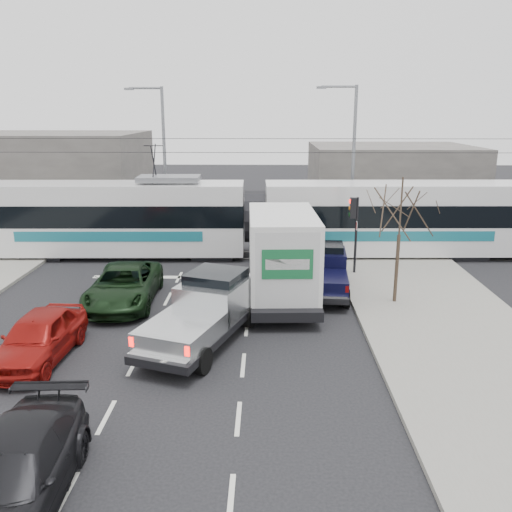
{
  "coord_description": "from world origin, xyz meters",
  "views": [
    {
      "loc": [
        2.38,
        -18.27,
        7.64
      ],
      "look_at": [
        1.98,
        3.27,
        1.8
      ],
      "focal_mm": 38.0,
      "sensor_mm": 36.0,
      "label": 1
    }
  ],
  "objects_px": {
    "street_lamp_far": "(161,151)",
    "box_truck": "(281,256)",
    "green_car": "(124,285)",
    "dark_car": "(12,477)",
    "silver_pickup": "(207,309)",
    "red_car": "(39,337)",
    "navy_pickup": "(326,270)",
    "street_lamp_near": "(350,154)",
    "tram": "(254,218)",
    "traffic_signal": "(354,219)",
    "bare_tree": "(401,212)"
  },
  "relations": [
    {
      "from": "tram",
      "to": "box_truck",
      "type": "relative_size",
      "value": 3.79
    },
    {
      "from": "silver_pickup",
      "to": "navy_pickup",
      "type": "relative_size",
      "value": 1.32
    },
    {
      "from": "traffic_signal",
      "to": "box_truck",
      "type": "relative_size",
      "value": 0.47
    },
    {
      "from": "navy_pickup",
      "to": "dark_car",
      "type": "bearing_deg",
      "value": -114.62
    },
    {
      "from": "street_lamp_near",
      "to": "red_car",
      "type": "bearing_deg",
      "value": -125.7
    },
    {
      "from": "navy_pickup",
      "to": "dark_car",
      "type": "height_order",
      "value": "navy_pickup"
    },
    {
      "from": "street_lamp_near",
      "to": "green_car",
      "type": "distance_m",
      "value": 16.3
    },
    {
      "from": "bare_tree",
      "to": "box_truck",
      "type": "distance_m",
      "value": 5.01
    },
    {
      "from": "street_lamp_far",
      "to": "tram",
      "type": "relative_size",
      "value": 0.31
    },
    {
      "from": "navy_pickup",
      "to": "red_car",
      "type": "relative_size",
      "value": 1.09
    },
    {
      "from": "street_lamp_near",
      "to": "green_car",
      "type": "xyz_separation_m",
      "value": [
        -10.68,
        -11.52,
        -4.36
      ]
    },
    {
      "from": "silver_pickup",
      "to": "navy_pickup",
      "type": "distance_m",
      "value": 6.81
    },
    {
      "from": "traffic_signal",
      "to": "navy_pickup",
      "type": "xyz_separation_m",
      "value": [
        -1.52,
        -2.49,
        -1.75
      ]
    },
    {
      "from": "bare_tree",
      "to": "traffic_signal",
      "type": "height_order",
      "value": "bare_tree"
    },
    {
      "from": "box_truck",
      "to": "dark_car",
      "type": "distance_m",
      "value": 13.66
    },
    {
      "from": "box_truck",
      "to": "navy_pickup",
      "type": "xyz_separation_m",
      "value": [
        1.93,
        0.9,
        -0.86
      ]
    },
    {
      "from": "bare_tree",
      "to": "silver_pickup",
      "type": "xyz_separation_m",
      "value": [
        -7.2,
        -3.56,
        -2.69
      ]
    },
    {
      "from": "traffic_signal",
      "to": "dark_car",
      "type": "distance_m",
      "value": 18.32
    },
    {
      "from": "tram",
      "to": "green_car",
      "type": "bearing_deg",
      "value": -125.41
    },
    {
      "from": "traffic_signal",
      "to": "tram",
      "type": "bearing_deg",
      "value": 143.63
    },
    {
      "from": "traffic_signal",
      "to": "dark_car",
      "type": "bearing_deg",
      "value": -119.67
    },
    {
      "from": "red_car",
      "to": "street_lamp_far",
      "type": "bearing_deg",
      "value": 90.93
    },
    {
      "from": "green_car",
      "to": "dark_car",
      "type": "bearing_deg",
      "value": -88.36
    },
    {
      "from": "dark_car",
      "to": "red_car",
      "type": "bearing_deg",
      "value": 105.29
    },
    {
      "from": "traffic_signal",
      "to": "street_lamp_far",
      "type": "height_order",
      "value": "street_lamp_far"
    },
    {
      "from": "navy_pickup",
      "to": "street_lamp_near",
      "type": "bearing_deg",
      "value": 81.39
    },
    {
      "from": "bare_tree",
      "to": "street_lamp_near",
      "type": "height_order",
      "value": "street_lamp_near"
    },
    {
      "from": "box_truck",
      "to": "dark_car",
      "type": "bearing_deg",
      "value": -116.27
    },
    {
      "from": "silver_pickup",
      "to": "dark_car",
      "type": "xyz_separation_m",
      "value": [
        -2.94,
        -8.27,
        -0.35
      ]
    },
    {
      "from": "green_car",
      "to": "box_truck",
      "type": "bearing_deg",
      "value": 3.25
    },
    {
      "from": "navy_pickup",
      "to": "green_car",
      "type": "bearing_deg",
      "value": -164.88
    },
    {
      "from": "street_lamp_far",
      "to": "dark_car",
      "type": "distance_m",
      "value": 25.75
    },
    {
      "from": "silver_pickup",
      "to": "red_car",
      "type": "xyz_separation_m",
      "value": [
        -5.11,
        -1.68,
        -0.33
      ]
    },
    {
      "from": "silver_pickup",
      "to": "dark_car",
      "type": "relative_size",
      "value": 1.25
    },
    {
      "from": "tram",
      "to": "dark_car",
      "type": "relative_size",
      "value": 5.58
    },
    {
      "from": "traffic_signal",
      "to": "street_lamp_near",
      "type": "height_order",
      "value": "street_lamp_near"
    },
    {
      "from": "street_lamp_near",
      "to": "box_truck",
      "type": "bearing_deg",
      "value": -111.5
    },
    {
      "from": "bare_tree",
      "to": "green_car",
      "type": "distance_m",
      "value": 11.37
    },
    {
      "from": "tram",
      "to": "traffic_signal",
      "type": "bearing_deg",
      "value": -37.69
    },
    {
      "from": "street_lamp_far",
      "to": "green_car",
      "type": "height_order",
      "value": "street_lamp_far"
    },
    {
      "from": "silver_pickup",
      "to": "tram",
      "type": "bearing_deg",
      "value": 102.69
    },
    {
      "from": "dark_car",
      "to": "street_lamp_near",
      "type": "bearing_deg",
      "value": 64.16
    },
    {
      "from": "silver_pickup",
      "to": "green_car",
      "type": "relative_size",
      "value": 1.18
    },
    {
      "from": "street_lamp_far",
      "to": "box_truck",
      "type": "xyz_separation_m",
      "value": [
        7.21,
        -12.9,
        -3.26
      ]
    },
    {
      "from": "box_truck",
      "to": "tram",
      "type": "bearing_deg",
      "value": 98.48
    },
    {
      "from": "navy_pickup",
      "to": "green_car",
      "type": "height_order",
      "value": "navy_pickup"
    },
    {
      "from": "navy_pickup",
      "to": "red_car",
      "type": "height_order",
      "value": "navy_pickup"
    },
    {
      "from": "navy_pickup",
      "to": "green_car",
      "type": "distance_m",
      "value": 8.45
    },
    {
      "from": "tram",
      "to": "red_car",
      "type": "bearing_deg",
      "value": -118.14
    },
    {
      "from": "traffic_signal",
      "to": "red_car",
      "type": "height_order",
      "value": "traffic_signal"
    }
  ]
}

